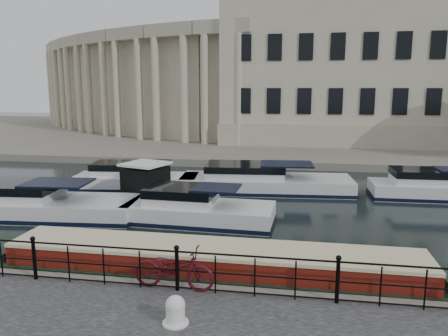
# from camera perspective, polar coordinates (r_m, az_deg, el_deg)

# --- Properties ---
(ground_plane) EXTENTS (160.00, 160.00, 0.00)m
(ground_plane) POSITION_cam_1_polar(r_m,az_deg,el_deg) (13.97, -3.50, -13.64)
(ground_plane) COLOR black
(ground_plane) RESTS_ON ground
(far_bank) EXTENTS (120.00, 42.00, 0.55)m
(far_bank) POSITION_cam_1_polar(r_m,az_deg,el_deg) (51.77, 6.35, 4.41)
(far_bank) COLOR #6B665B
(far_bank) RESTS_ON ground_plane
(railing) EXTENTS (24.14, 0.14, 1.22)m
(railing) POSITION_cam_1_polar(r_m,az_deg,el_deg) (11.49, -6.17, -12.65)
(railing) COLOR black
(railing) RESTS_ON near_quay
(civic_building) EXTENTS (53.55, 31.84, 16.85)m
(civic_building) POSITION_cam_1_polar(r_m,az_deg,el_deg) (47.29, 4.97, 12.07)
(civic_building) COLOR #ADA38C
(civic_building) RESTS_ON far_bank
(bicycle) EXTENTS (2.18, 0.86, 1.13)m
(bicycle) POSITION_cam_1_polar(r_m,az_deg,el_deg) (11.60, -6.58, -12.89)
(bicycle) COLOR #450C18
(bicycle) RESTS_ON near_quay
(mooring_bollard) EXTENTS (0.59, 0.59, 0.66)m
(mooring_bollard) POSITION_cam_1_polar(r_m,az_deg,el_deg) (10.17, -6.37, -18.02)
(mooring_bollard) COLOR silver
(mooring_bollard) RESTS_ON near_quay
(narrowboat) EXTENTS (15.08, 2.11, 1.55)m
(narrowboat) POSITION_cam_1_polar(r_m,az_deg,el_deg) (13.08, -1.52, -13.61)
(narrowboat) COLOR black
(narrowboat) RESTS_ON ground_plane
(harbour_hut) EXTENTS (3.17, 2.90, 2.16)m
(harbour_hut) POSITION_cam_1_polar(r_m,az_deg,el_deg) (21.71, -10.17, -2.32)
(harbour_hut) COLOR #6B665B
(harbour_hut) RESTS_ON ground_plane
(cabin_cruisers) EXTENTS (27.14, 10.27, 1.99)m
(cabin_cruisers) POSITION_cam_1_polar(r_m,az_deg,el_deg) (22.14, -2.46, -3.47)
(cabin_cruisers) COLOR silver
(cabin_cruisers) RESTS_ON ground_plane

